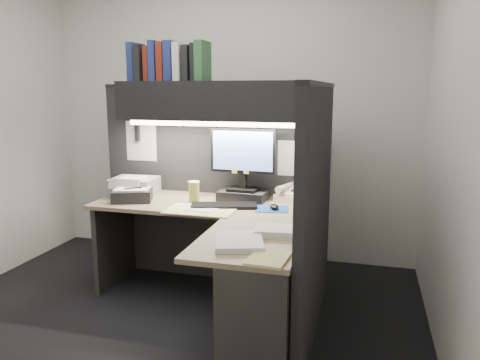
{
  "coord_description": "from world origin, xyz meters",
  "views": [
    {
      "loc": [
        1.28,
        -2.74,
        1.59
      ],
      "look_at": [
        0.39,
        0.51,
        0.93
      ],
      "focal_mm": 35.0,
      "sensor_mm": 36.0,
      "label": 1
    }
  ],
  "objects_px": {
    "keyboard": "(224,206)",
    "printer": "(135,186)",
    "monitor": "(243,172)",
    "desk": "(225,268)",
    "overhead_shelf": "(216,101)",
    "notebook_stack": "(132,195)",
    "telephone": "(295,195)",
    "coffee_cup": "(194,193)"
  },
  "relations": [
    {
      "from": "telephone",
      "to": "notebook_stack",
      "type": "xyz_separation_m",
      "value": [
        -1.23,
        -0.31,
        -0.01
      ]
    },
    {
      "from": "notebook_stack",
      "to": "monitor",
      "type": "bearing_deg",
      "value": 17.18
    },
    {
      "from": "telephone",
      "to": "notebook_stack",
      "type": "height_order",
      "value": "telephone"
    },
    {
      "from": "overhead_shelf",
      "to": "printer",
      "type": "relative_size",
      "value": 4.4
    },
    {
      "from": "coffee_cup",
      "to": "notebook_stack",
      "type": "bearing_deg",
      "value": -171.01
    },
    {
      "from": "coffee_cup",
      "to": "overhead_shelf",
      "type": "bearing_deg",
      "value": 61.18
    },
    {
      "from": "monitor",
      "to": "notebook_stack",
      "type": "bearing_deg",
      "value": -160.33
    },
    {
      "from": "notebook_stack",
      "to": "keyboard",
      "type": "bearing_deg",
      "value": -0.61
    },
    {
      "from": "telephone",
      "to": "coffee_cup",
      "type": "relative_size",
      "value": 1.63
    },
    {
      "from": "keyboard",
      "to": "printer",
      "type": "xyz_separation_m",
      "value": [
        -0.84,
        0.21,
        0.06
      ]
    },
    {
      "from": "notebook_stack",
      "to": "desk",
      "type": "bearing_deg",
      "value": -27.6
    },
    {
      "from": "desk",
      "to": "telephone",
      "type": "bearing_deg",
      "value": 67.03
    },
    {
      "from": "keyboard",
      "to": "coffee_cup",
      "type": "relative_size",
      "value": 3.13
    },
    {
      "from": "telephone",
      "to": "printer",
      "type": "height_order",
      "value": "printer"
    },
    {
      "from": "telephone",
      "to": "desk",
      "type": "bearing_deg",
      "value": -90.56
    },
    {
      "from": "keyboard",
      "to": "coffee_cup",
      "type": "distance_m",
      "value": 0.29
    },
    {
      "from": "telephone",
      "to": "printer",
      "type": "xyz_separation_m",
      "value": [
        -1.32,
        -0.12,
        0.02
      ]
    },
    {
      "from": "monitor",
      "to": "keyboard",
      "type": "height_order",
      "value": "monitor"
    },
    {
      "from": "telephone",
      "to": "printer",
      "type": "relative_size",
      "value": 0.72
    },
    {
      "from": "overhead_shelf",
      "to": "keyboard",
      "type": "distance_m",
      "value": 0.83
    },
    {
      "from": "overhead_shelf",
      "to": "desk",
      "type": "bearing_deg",
      "value": -68.21
    },
    {
      "from": "printer",
      "to": "monitor",
      "type": "bearing_deg",
      "value": -0.56
    },
    {
      "from": "overhead_shelf",
      "to": "monitor",
      "type": "height_order",
      "value": "overhead_shelf"
    },
    {
      "from": "monitor",
      "to": "coffee_cup",
      "type": "relative_size",
      "value": 3.64
    },
    {
      "from": "desk",
      "to": "overhead_shelf",
      "type": "distance_m",
      "value": 1.33
    },
    {
      "from": "desk",
      "to": "printer",
      "type": "height_order",
      "value": "printer"
    },
    {
      "from": "keyboard",
      "to": "printer",
      "type": "distance_m",
      "value": 0.87
    },
    {
      "from": "overhead_shelf",
      "to": "notebook_stack",
      "type": "distance_m",
      "value": 0.98
    },
    {
      "from": "desk",
      "to": "overhead_shelf",
      "type": "relative_size",
      "value": 1.1
    },
    {
      "from": "desk",
      "to": "coffee_cup",
      "type": "xyz_separation_m",
      "value": [
        -0.41,
        0.55,
        0.36
      ]
    },
    {
      "from": "printer",
      "to": "keyboard",
      "type": "bearing_deg",
      "value": -17.94
    },
    {
      "from": "monitor",
      "to": "coffee_cup",
      "type": "bearing_deg",
      "value": -149.9
    },
    {
      "from": "desk",
      "to": "monitor",
      "type": "height_order",
      "value": "monitor"
    },
    {
      "from": "telephone",
      "to": "printer",
      "type": "distance_m",
      "value": 1.32
    },
    {
      "from": "monitor",
      "to": "keyboard",
      "type": "distance_m",
      "value": 0.35
    },
    {
      "from": "monitor",
      "to": "printer",
      "type": "relative_size",
      "value": 1.6
    },
    {
      "from": "desk",
      "to": "notebook_stack",
      "type": "distance_m",
      "value": 1.07
    },
    {
      "from": "overhead_shelf",
      "to": "telephone",
      "type": "height_order",
      "value": "overhead_shelf"
    },
    {
      "from": "desk",
      "to": "overhead_shelf",
      "type": "xyz_separation_m",
      "value": [
        -0.3,
        0.75,
        1.06
      ]
    },
    {
      "from": "monitor",
      "to": "notebook_stack",
      "type": "xyz_separation_m",
      "value": [
        -0.83,
        -0.26,
        -0.18
      ]
    },
    {
      "from": "keyboard",
      "to": "coffee_cup",
      "type": "xyz_separation_m",
      "value": [
        -0.27,
        0.08,
        0.07
      ]
    },
    {
      "from": "monitor",
      "to": "printer",
      "type": "distance_m",
      "value": 0.93
    }
  ]
}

